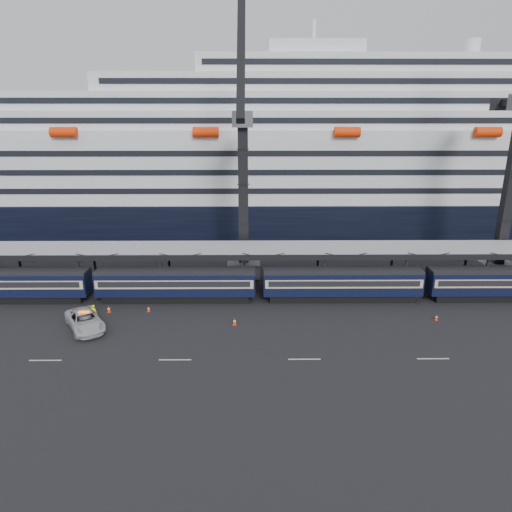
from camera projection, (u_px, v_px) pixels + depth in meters
name	position (u px, v px, depth m)	size (l,w,h in m)	color
ground	(438.00, 338.00, 46.24)	(260.00, 260.00, 0.00)	black
train	(370.00, 283.00, 55.05)	(133.05, 3.00, 4.05)	black
canopy	(400.00, 249.00, 57.97)	(130.00, 6.25, 5.53)	#979A9F
cruise_ship	(346.00, 164.00, 86.25)	(214.09, 28.84, 34.00)	black
crane_dark_near	(243.00, 191.00, 60.14)	(4.50, 17.75, 35.08)	#4C4F54
pickup_truck	(85.00, 321.00, 47.99)	(3.04, 6.59, 1.83)	#B6B8BE
worker	(94.00, 313.00, 49.85)	(0.68, 0.45, 1.86)	#FEFF0D
traffic_cone_a	(109.00, 309.00, 52.04)	(0.42, 0.42, 0.83)	#FF3608
traffic_cone_b	(149.00, 309.00, 52.29)	(0.34, 0.34, 0.68)	#FF3608
traffic_cone_c	(235.00, 321.00, 49.01)	(0.41, 0.41, 0.82)	#FF3608
traffic_cone_d	(436.00, 317.00, 50.14)	(0.35, 0.35, 0.69)	#FF3608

